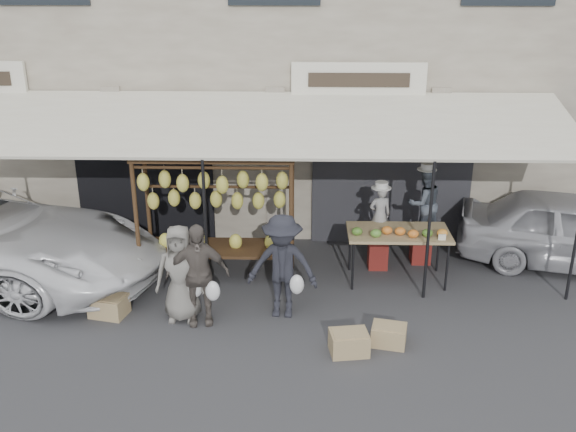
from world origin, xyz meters
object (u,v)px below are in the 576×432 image
object	(u,v)px
vendor_right	(424,203)
customer_right	(282,266)
customer_mid	(198,275)
crate_near_a	(349,343)
banana_rack	(215,192)
vendor_left	(380,215)
crate_near_b	(389,335)
crate_far	(109,306)
sedan	(575,231)
customer_left	(180,273)
produce_table	(399,234)

from	to	relation	value
vendor_right	customer_right	xyz separation A→B (m)	(-2.44, -1.98, -0.31)
customer_mid	crate_near_a	world-z (taller)	customer_mid
customer_mid	customer_right	bearing A→B (deg)	1.71
banana_rack	vendor_left	bearing A→B (deg)	10.48
vendor_left	customer_right	distance (m)	2.39
banana_rack	vendor_right	world-z (taller)	banana_rack
vendor_left	crate_near_a	world-z (taller)	vendor_left
crate_near_b	customer_right	bearing A→B (deg)	152.92
banana_rack	crate_far	bearing A→B (deg)	-139.81
customer_right	sedan	size ratio (longest dim) A/B	0.41
vendor_right	crate_far	size ratio (longest dim) A/B	2.47
customer_mid	customer_left	bearing A→B (deg)	150.62
banana_rack	crate_near_a	size ratio (longest dim) A/B	5.01
banana_rack	sedan	size ratio (longest dim) A/B	0.65
customer_right	crate_far	world-z (taller)	customer_right
banana_rack	vendor_right	xyz separation A→B (m)	(3.57, 0.77, -0.44)
customer_right	crate_near_a	bearing A→B (deg)	-40.54
produce_table	sedan	world-z (taller)	sedan
produce_table	vendor_left	size ratio (longest dim) A/B	1.60
customer_mid	crate_near_b	distance (m)	2.90
customer_left	banana_rack	bearing A→B (deg)	74.91
customer_right	crate_near_a	size ratio (longest dim) A/B	3.17
banana_rack	crate_near_b	xyz separation A→B (m)	(2.67, -2.00, -1.42)
produce_table	customer_right	bearing A→B (deg)	-147.92
vendor_right	crate_near_a	world-z (taller)	vendor_right
crate_near_a	sedan	bearing A→B (deg)	35.13
vendor_left	customer_left	size ratio (longest dim) A/B	0.70
vendor_left	customer_mid	xyz separation A→B (m)	(-2.88, -1.97, -0.21)
vendor_left	crate_near_b	bearing A→B (deg)	76.68
customer_left	crate_near_a	distance (m)	2.70
customer_mid	crate_near_a	bearing A→B (deg)	-28.88
banana_rack	crate_near_b	distance (m)	3.63
banana_rack	customer_right	world-z (taller)	banana_rack
vendor_right	vendor_left	bearing A→B (deg)	-1.85
banana_rack	crate_near_b	bearing A→B (deg)	-36.84
vendor_left	crate_near_a	bearing A→B (deg)	65.08
banana_rack	vendor_left	distance (m)	2.88
vendor_left	customer_mid	bearing A→B (deg)	23.36
customer_left	vendor_left	bearing A→B (deg)	31.25
crate_near_a	banana_rack	bearing A→B (deg)	133.08
customer_left	customer_right	xyz separation A→B (m)	(1.52, 0.14, 0.06)
vendor_right	sedan	size ratio (longest dim) A/B	0.33
produce_table	vendor_right	world-z (taller)	vendor_right
vendor_right	customer_mid	xyz separation A→B (m)	(-3.68, -2.23, -0.34)
produce_table	sedan	bearing A→B (deg)	12.33
produce_table	customer_mid	size ratio (longest dim) A/B	1.07
produce_table	vendor_right	size ratio (longest dim) A/B	1.30
produce_table	customer_left	distance (m)	3.67
banana_rack	customer_mid	xyz separation A→B (m)	(-0.10, -1.46, -0.78)
customer_left	crate_far	world-z (taller)	customer_left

